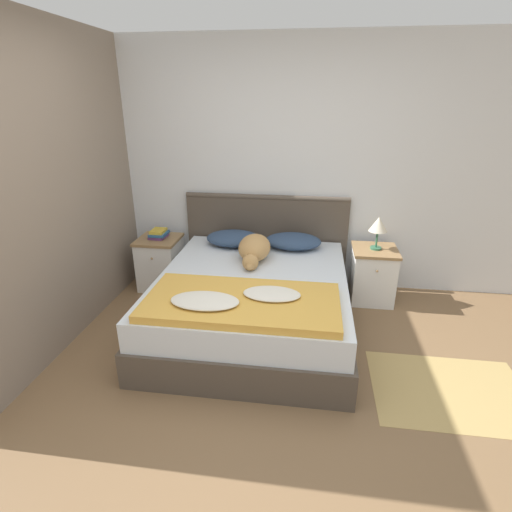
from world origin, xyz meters
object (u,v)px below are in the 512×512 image
object	(u,v)px
nightstand_right	(373,274)
book_stack	(159,234)
pillow_right	(293,241)
nightstand_left	(161,262)
bed	(253,302)
dog	(254,249)
table_lamp	(378,225)
pillow_left	(234,238)

from	to	relation	value
nightstand_right	book_stack	size ratio (longest dim) A/B	2.53
nightstand_right	pillow_right	distance (m)	0.88
nightstand_left	pillow_right	size ratio (longest dim) A/B	0.98
bed	dog	bearing A→B (deg)	96.17
nightstand_left	table_lamp	xyz separation A→B (m)	(2.26, 0.00, 0.52)
bed	nightstand_left	bearing A→B (deg)	147.77
bed	nightstand_right	bearing A→B (deg)	32.23
bed	dog	distance (m)	0.51
bed	book_stack	world-z (taller)	book_stack
bed	table_lamp	distance (m)	1.45
nightstand_right	dog	bearing A→B (deg)	-162.25
bed	table_lamp	world-z (taller)	table_lamp
nightstand_right	pillow_left	xyz separation A→B (m)	(-1.44, 0.00, 0.32)
book_stack	pillow_left	bearing A→B (deg)	-1.42
book_stack	table_lamp	xyz separation A→B (m)	(2.26, -0.02, 0.20)
nightstand_left	dog	xyz separation A→B (m)	(1.10, -0.37, 0.36)
bed	pillow_right	bearing A→B (deg)	66.73
nightstand_right	book_stack	xyz separation A→B (m)	(-2.26, 0.03, 0.32)
bed	book_stack	distance (m)	1.40
pillow_right	table_lamp	bearing A→B (deg)	-0.16
pillow_right	book_stack	xyz separation A→B (m)	(-1.44, 0.02, 0.00)
pillow_right	table_lamp	size ratio (longest dim) A/B	1.72
dog	book_stack	distance (m)	1.17
nightstand_left	nightstand_right	xyz separation A→B (m)	(2.26, 0.00, 0.00)
pillow_right	dog	size ratio (longest dim) A/B	0.88
nightstand_right	nightstand_left	bearing A→B (deg)	180.00
book_stack	table_lamp	world-z (taller)	table_lamp
table_lamp	nightstand_left	bearing A→B (deg)	-179.94
bed	pillow_left	xyz separation A→B (m)	(-0.31, 0.72, 0.34)
bed	pillow_left	distance (m)	0.85
pillow_right	table_lamp	world-z (taller)	table_lamp
dog	table_lamp	bearing A→B (deg)	17.86
nightstand_left	book_stack	bearing A→B (deg)	91.14
bed	table_lamp	size ratio (longest dim) A/B	5.86
pillow_left	table_lamp	world-z (taller)	table_lamp
bed	book_stack	size ratio (longest dim) A/B	8.74
bed	nightstand_right	size ratio (longest dim) A/B	3.46
dog	pillow_right	bearing A→B (deg)	47.62
pillow_right	dog	distance (m)	0.51
nightstand_right	pillow_left	size ratio (longest dim) A/B	0.98
bed	nightstand_left	xyz separation A→B (m)	(-1.13, 0.71, 0.02)
bed	pillow_left	size ratio (longest dim) A/B	3.40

